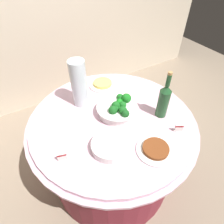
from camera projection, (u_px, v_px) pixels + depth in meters
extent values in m
plane|color=gray|center=(112.00, 173.00, 1.80)|extent=(6.00, 6.00, 0.00)
cylinder|color=maroon|center=(112.00, 151.00, 1.56)|extent=(1.01, 1.01, 0.69)
cylinder|color=#E0B2C6|center=(112.00, 121.00, 1.32)|extent=(1.16, 1.16, 0.02)
cylinder|color=#E0B2C6|center=(112.00, 119.00, 1.30)|extent=(1.10, 1.10, 0.03)
cylinder|color=white|center=(117.00, 110.00, 1.31)|extent=(0.26, 0.26, 0.05)
cylinder|color=white|center=(117.00, 107.00, 1.28)|extent=(0.28, 0.28, 0.01)
sphere|color=#19671E|center=(117.00, 107.00, 1.27)|extent=(0.05, 0.05, 0.05)
sphere|color=#19811E|center=(120.00, 102.00, 1.30)|extent=(0.05, 0.05, 0.05)
sphere|color=#195A1E|center=(113.00, 110.00, 1.23)|extent=(0.06, 0.06, 0.06)
sphere|color=#19601E|center=(116.00, 109.00, 1.25)|extent=(0.04, 0.04, 0.04)
sphere|color=#19531E|center=(125.00, 113.00, 1.21)|extent=(0.05, 0.05, 0.05)
sphere|color=#195E1E|center=(123.00, 111.00, 1.23)|extent=(0.06, 0.06, 0.06)
sphere|color=#195F1E|center=(116.00, 105.00, 1.27)|extent=(0.06, 0.06, 0.06)
sphere|color=#19771E|center=(120.00, 97.00, 1.34)|extent=(0.05, 0.05, 0.05)
sphere|color=#19721E|center=(126.00, 98.00, 1.31)|extent=(0.07, 0.07, 0.07)
sphere|color=#195C1E|center=(121.00, 98.00, 1.33)|extent=(0.05, 0.05, 0.05)
sphere|color=#19661E|center=(123.00, 105.00, 1.27)|extent=(0.05, 0.05, 0.05)
cylinder|color=white|center=(109.00, 148.00, 1.10)|extent=(0.21, 0.21, 0.01)
cylinder|color=white|center=(109.00, 147.00, 1.10)|extent=(0.21, 0.21, 0.01)
cylinder|color=white|center=(109.00, 146.00, 1.09)|extent=(0.21, 0.21, 0.01)
cylinder|color=white|center=(109.00, 145.00, 1.08)|extent=(0.21, 0.21, 0.01)
cylinder|color=white|center=(109.00, 144.00, 1.07)|extent=(0.21, 0.21, 0.01)
cylinder|color=#1F4D27|center=(163.00, 103.00, 1.24)|extent=(0.07, 0.07, 0.20)
cone|color=#1F4D27|center=(167.00, 89.00, 1.16)|extent=(0.07, 0.07, 0.04)
cylinder|color=#1F4D27|center=(169.00, 80.00, 1.12)|extent=(0.03, 0.03, 0.08)
cylinder|color=#B2844C|center=(170.00, 73.00, 1.09)|extent=(0.03, 0.03, 0.02)
cylinder|color=silver|center=(79.00, 84.00, 1.29)|extent=(0.11, 0.11, 0.34)
sphere|color=#E5B26B|center=(84.00, 98.00, 1.38)|extent=(0.06, 0.06, 0.06)
sphere|color=#E5B26B|center=(79.00, 98.00, 1.38)|extent=(0.06, 0.06, 0.06)
sphere|color=#E5B26B|center=(81.00, 100.00, 1.36)|extent=(0.06, 0.06, 0.06)
sphere|color=#72C64C|center=(82.00, 91.00, 1.35)|extent=(0.06, 0.06, 0.06)
sphere|color=#72C64C|center=(77.00, 93.00, 1.34)|extent=(0.06, 0.06, 0.06)
sphere|color=#72C64C|center=(82.00, 94.00, 1.33)|extent=(0.06, 0.06, 0.06)
sphere|color=red|center=(79.00, 85.00, 1.32)|extent=(0.06, 0.06, 0.06)
sphere|color=red|center=(77.00, 88.00, 1.29)|extent=(0.06, 0.06, 0.06)
sphere|color=red|center=(82.00, 87.00, 1.30)|extent=(0.06, 0.06, 0.06)
cylinder|color=silver|center=(55.00, 133.00, 1.19)|extent=(0.16, 0.02, 0.01)
cylinder|color=silver|center=(53.00, 129.00, 1.21)|extent=(0.16, 0.02, 0.01)
sphere|color=silver|center=(66.00, 125.00, 1.23)|extent=(0.01, 0.01, 0.01)
cylinder|color=white|center=(155.00, 150.00, 1.09)|extent=(0.22, 0.22, 0.01)
cylinder|color=brown|center=(156.00, 149.00, 1.08)|extent=(0.15, 0.15, 0.02)
cylinder|color=white|center=(103.00, 85.00, 1.56)|extent=(0.22, 0.22, 0.01)
cylinder|color=#EACC60|center=(103.00, 83.00, 1.55)|extent=(0.15, 0.15, 0.02)
cube|color=white|center=(62.00, 157.00, 1.03)|extent=(0.05, 0.02, 0.05)
cube|color=maroon|center=(61.00, 155.00, 1.02)|extent=(0.05, 0.02, 0.01)
cube|color=white|center=(179.00, 128.00, 1.18)|extent=(0.05, 0.03, 0.05)
cube|color=maroon|center=(180.00, 126.00, 1.17)|extent=(0.05, 0.03, 0.01)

